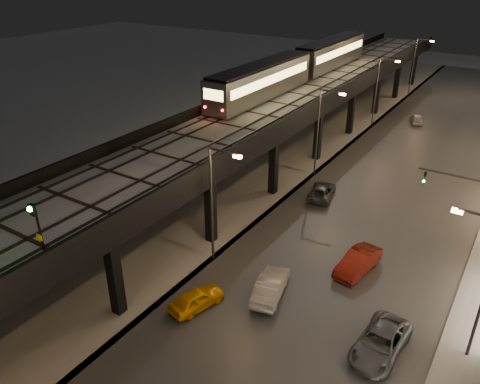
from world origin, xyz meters
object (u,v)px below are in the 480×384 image
Objects in this scene: car_onc_silver at (358,262)px; car_onc_dark at (380,343)px; car_taxi at (197,299)px; car_near_white at (270,286)px; rail_signal at (36,221)px; car_mid_silver at (322,192)px; subway_train at (300,65)px; car_far_white at (416,119)px.

car_onc_silver is 7.75m from car_onc_dark.
car_onc_dark is at bearing -151.64° from car_taxi.
car_onc_dark is at bearing 158.76° from car_near_white.
car_onc_silver is (3.94, 5.76, 0.01)m from car_near_white.
rail_signal is at bearing 43.12° from car_near_white.
car_mid_silver is at bearing -92.76° from car_near_white.
car_near_white is 0.99× the size of car_onc_silver.
car_taxi is 11.89m from car_onc_silver.
car_mid_silver is (0.46, 18.59, -0.03)m from car_taxi.
car_taxi is 4.94m from car_near_white.
subway_train is 9.63× the size of car_taxi.
car_near_white is 15.27m from car_mid_silver.
rail_signal is 0.71× the size of car_near_white.
subway_train is 18.38m from car_far_white.
car_onc_silver is at bearing -55.33° from subway_train.
rail_signal is 53.97m from car_far_white.
car_taxi is 11.41m from car_onc_dark.
subway_train is 42.38m from rail_signal.
subway_train is 20.68m from car_mid_silver.
car_taxi is (3.71, 7.31, -8.25)m from rail_signal.
car_onc_silver is (5.02, -36.31, 0.14)m from car_far_white.
car_mid_silver is 19.21m from car_onc_dark.
rail_signal is 15.36m from car_near_white.
car_taxi is 0.84× the size of car_near_white.
car_near_white is at bearing -115.64° from car_onc_silver.
car_mid_silver is at bearing 127.20° from car_onc_dark.
rail_signal is 0.89× the size of car_far_white.
subway_train is 10.21× the size of car_far_white.
car_taxi is (10.11, -34.57, -7.74)m from subway_train.
subway_train is 36.85m from car_taxi.
car_onc_dark is at bearing 33.77° from rail_signal.
car_onc_silver is (6.87, -9.22, 0.13)m from car_mid_silver.
car_onc_silver is at bearing 114.82° from car_mid_silver.
car_mid_silver is at bearing 66.99° from car_far_white.
rail_signal is 0.72× the size of car_mid_silver.
car_taxi is at bearing 76.73° from car_mid_silver.
car_mid_silver is at bearing 80.86° from rail_signal.
car_onc_dark reaches higher than car_mid_silver.
subway_train reaches higher than car_near_white.
car_far_white is at bearing -105.77° from car_mid_silver.
car_near_white is at bearing 89.21° from car_mid_silver.
subway_train is 8.20× the size of car_mid_silver.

